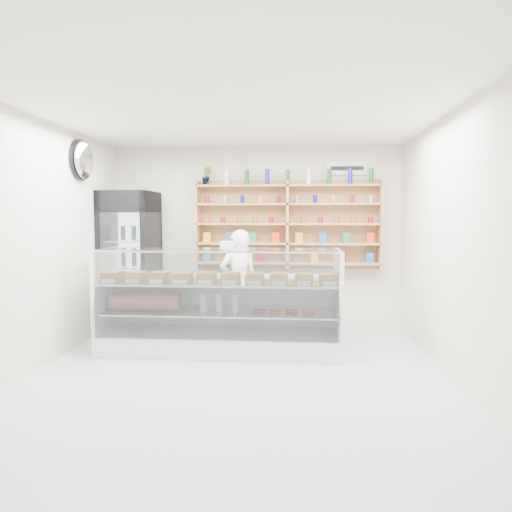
{
  "coord_description": "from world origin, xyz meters",
  "views": [
    {
      "loc": [
        0.6,
        -4.68,
        1.66
      ],
      "look_at": [
        0.13,
        0.9,
        1.22
      ],
      "focal_mm": 32.0,
      "sensor_mm": 36.0,
      "label": 1
    }
  ],
  "objects": [
    {
      "name": "room",
      "position": [
        0.0,
        0.0,
        1.4
      ],
      "size": [
        5.0,
        5.0,
        5.0
      ],
      "color": "#B4B4B9",
      "rests_on": "ground"
    },
    {
      "name": "display_counter",
      "position": [
        -0.33,
        0.96,
        0.36
      ],
      "size": [
        2.99,
        0.89,
        1.3
      ],
      "color": "white",
      "rests_on": "floor"
    },
    {
      "name": "shop_worker",
      "position": [
        -0.19,
        1.83,
        0.76
      ],
      "size": [
        0.65,
        0.55,
        1.52
      ],
      "primitive_type": "imported",
      "rotation": [
        0.0,
        0.0,
        3.54
      ],
      "color": "white",
      "rests_on": "floor"
    },
    {
      "name": "drinks_cooler",
      "position": [
        -1.85,
        1.96,
        1.05
      ],
      "size": [
        0.78,
        0.76,
        2.08
      ],
      "rotation": [
        0.0,
        0.0,
        -0.04
      ],
      "color": "black",
      "rests_on": "floor"
    },
    {
      "name": "wall_shelving",
      "position": [
        0.5,
        2.34,
        1.59
      ],
      "size": [
        2.84,
        0.28,
        1.33
      ],
      "color": "tan",
      "rests_on": "back_wall"
    },
    {
      "name": "potted_plant",
      "position": [
        -0.75,
        2.34,
        2.34
      ],
      "size": [
        0.16,
        0.14,
        0.29
      ],
      "primitive_type": "imported",
      "rotation": [
        0.0,
        0.0,
        0.05
      ],
      "color": "#1E6626",
      "rests_on": "wall_shelving"
    },
    {
      "name": "security_mirror",
      "position": [
        -2.17,
        1.2,
        2.45
      ],
      "size": [
        0.15,
        0.5,
        0.5
      ],
      "primitive_type": "ellipsoid",
      "color": "silver",
      "rests_on": "left_wall"
    },
    {
      "name": "wall_sign",
      "position": [
        1.4,
        2.47,
        2.45
      ],
      "size": [
        0.62,
        0.03,
        0.2
      ],
      "primitive_type": "cube",
      "color": "white",
      "rests_on": "back_wall"
    }
  ]
}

